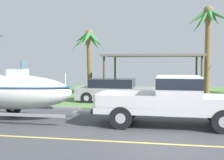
# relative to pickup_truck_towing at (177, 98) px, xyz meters

# --- Properties ---
(ground) EXTENTS (36.00, 22.00, 0.11)m
(ground) POSITION_rel_pickup_truck_towing_xyz_m (-0.40, 7.60, -1.03)
(ground) COLOR #424247
(pickup_truck_towing) EXTENTS (5.43, 2.12, 1.83)m
(pickup_truck_towing) POSITION_rel_pickup_truck_towing_xyz_m (0.00, 0.00, 0.00)
(pickup_truck_towing) COLOR silver
(pickup_truck_towing) RESTS_ON ground
(boat_on_trailer) EXTENTS (6.32, 2.23, 2.39)m
(boat_on_trailer) POSITION_rel_pickup_truck_towing_xyz_m (-6.61, 0.00, 0.12)
(boat_on_trailer) COLOR gray
(boat_on_trailer) RESTS_ON ground
(parked_sedan_far) EXTENTS (4.45, 1.86, 1.38)m
(parked_sedan_far) POSITION_rel_pickup_truck_towing_xyz_m (-3.38, 5.77, -0.35)
(parked_sedan_far) COLOR #99999E
(parked_sedan_far) RESTS_ON ground
(carport_awning) EXTENTS (6.74, 4.56, 2.85)m
(carport_awning) POSITION_rel_pickup_truck_towing_xyz_m (-1.47, 10.30, 1.69)
(carport_awning) COLOR #4C4238
(carport_awning) RESTS_ON ground
(palm_tree_near_left) EXTENTS (3.28, 2.88, 6.23)m
(palm_tree_near_left) POSITION_rel_pickup_truck_towing_xyz_m (2.28, 10.70, 3.56)
(palm_tree_near_left) COLOR brown
(palm_tree_near_left) RESTS_ON ground
(palm_tree_far_left) EXTENTS (2.79, 3.42, 4.87)m
(palm_tree_far_left) POSITION_rel_pickup_truck_towing_xyz_m (-6.51, 11.61, 2.66)
(palm_tree_far_left) COLOR brown
(palm_tree_far_left) RESTS_ON ground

